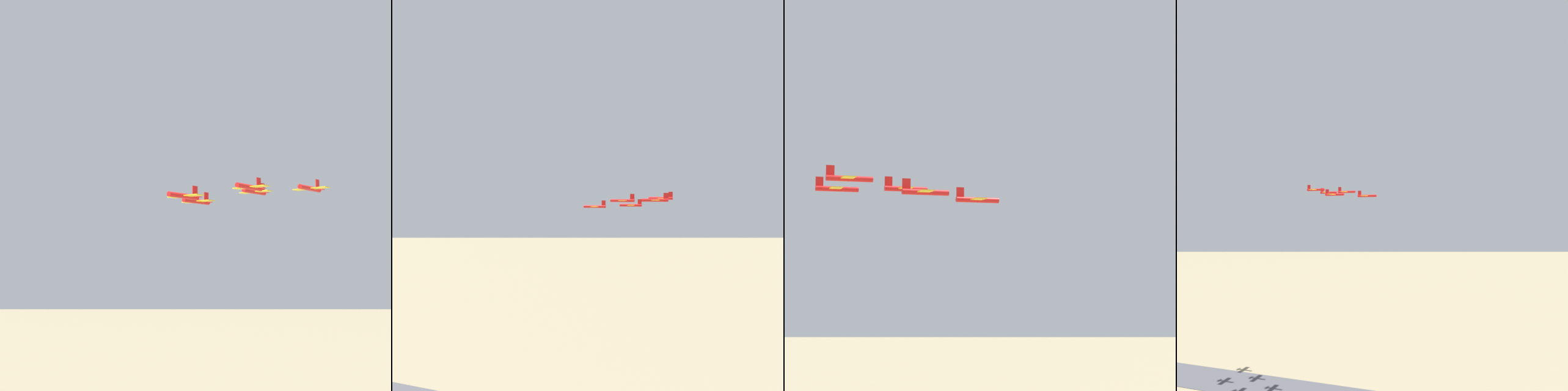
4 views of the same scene
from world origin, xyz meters
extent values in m
cylinder|color=red|center=(16.99, -34.99, 106.70)|extent=(5.90, 9.66, 1.25)
cube|color=yellow|center=(17.31, -35.59, 106.70)|extent=(9.74, 6.89, 0.21)
cube|color=red|center=(18.96, -38.72, 108.27)|extent=(0.99, 1.69, 2.51)
cube|color=red|center=(18.96, -38.72, 106.70)|extent=(3.81, 2.81, 0.14)
cylinder|color=red|center=(16.20, -52.19, 109.60)|extent=(5.90, 9.66, 1.25)
cube|color=yellow|center=(16.52, -52.80, 109.60)|extent=(9.74, 6.89, 0.21)
cube|color=red|center=(18.17, -55.92, 111.17)|extent=(0.99, 1.69, 2.51)
cube|color=red|center=(18.17, -55.92, 109.60)|extent=(3.81, 2.81, 0.14)
cylinder|color=red|center=(31.64, -44.04, 107.20)|extent=(5.90, 9.66, 1.25)
cube|color=yellow|center=(31.96, -44.64, 107.20)|extent=(9.74, 6.89, 0.21)
cube|color=red|center=(33.61, -47.77, 108.77)|extent=(0.99, 1.69, 2.51)
cube|color=red|center=(33.61, -47.77, 107.20)|extent=(3.81, 2.81, 0.14)
cylinder|color=red|center=(15.41, -69.40, 109.95)|extent=(5.90, 9.66, 1.25)
cube|color=yellow|center=(15.73, -70.00, 109.95)|extent=(9.74, 6.89, 0.21)
cube|color=red|center=(17.38, -73.13, 111.51)|extent=(0.99, 1.69, 2.51)
cube|color=red|center=(17.38, -73.13, 109.95)|extent=(3.81, 2.81, 0.14)
cylinder|color=red|center=(30.85, -61.24, 110.51)|extent=(5.90, 9.66, 1.25)
cube|color=yellow|center=(31.17, -61.85, 110.51)|extent=(9.74, 6.89, 0.21)
cube|color=red|center=(32.82, -64.97, 112.08)|extent=(0.99, 1.69, 2.51)
cube|color=red|center=(32.82, -64.97, 110.51)|extent=(3.81, 2.81, 0.14)
camera|label=1|loc=(-104.45, 9.28, 91.64)|focal=50.00mm
camera|label=2|loc=(-105.95, -156.87, 111.85)|focal=35.00mm
camera|label=3|loc=(190.28, -8.61, 91.14)|focal=70.00mm
camera|label=4|loc=(157.54, 108.44, 96.61)|focal=35.00mm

